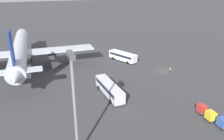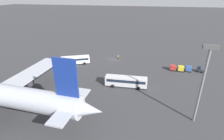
# 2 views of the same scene
# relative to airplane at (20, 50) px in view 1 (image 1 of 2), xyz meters

# --- Properties ---
(ground_plane) EXTENTS (600.00, 600.00, 0.00)m
(ground_plane) POSITION_rel_airplane_xyz_m (-19.53, -41.96, -6.05)
(ground_plane) COLOR #38383A
(airplane) EXTENTS (53.90, 46.78, 16.11)m
(airplane) POSITION_rel_airplane_xyz_m (0.00, 0.00, 0.00)
(airplane) COLOR #B2B7C1
(airplane) RESTS_ON ground
(shuttle_bus_near) EXTENTS (11.20, 7.14, 3.06)m
(shuttle_bus_near) POSITION_rel_airplane_xyz_m (-5.54, -33.64, -4.20)
(shuttle_bus_near) COLOR white
(shuttle_bus_near) RESTS_ON ground
(shuttle_bus_far) EXTENTS (12.58, 3.45, 3.19)m
(shuttle_bus_far) POSITION_rel_airplane_xyz_m (-27.85, -20.05, -4.13)
(shuttle_bus_far) COLOR silver
(shuttle_bus_far) RESTS_ON ground
(worker_person) EXTENTS (0.38, 0.38, 1.74)m
(worker_person) POSITION_rel_airplane_xyz_m (-21.08, -42.84, -5.18)
(worker_person) COLOR #1E1E2D
(worker_person) RESTS_ON ground
(cargo_cart_blue) EXTENTS (2.10, 1.81, 2.06)m
(cargo_cart_blue) POSITION_rel_airplane_xyz_m (-48.18, -35.76, -4.86)
(cargo_cart_blue) COLOR #38383D
(cargo_cart_blue) RESTS_ON ground
(cargo_cart_yellow) EXTENTS (2.10, 1.81, 2.06)m
(cargo_cart_yellow) POSITION_rel_airplane_xyz_m (-45.49, -35.31, -4.86)
(cargo_cart_yellow) COLOR #38383D
(cargo_cart_yellow) RESTS_ON ground
(cargo_cart_red) EXTENTS (2.10, 1.81, 2.06)m
(cargo_cart_red) POSITION_rel_airplane_xyz_m (-42.80, -35.54, -4.86)
(cargo_cart_red) COLOR #38383D
(cargo_cart_red) RESTS_ON ground
(light_pole) EXTENTS (2.80, 0.70, 17.48)m
(light_pole) POSITION_rel_airplane_xyz_m (-44.92, -8.12, 4.68)
(light_pole) COLOR slate
(light_pole) RESTS_ON ground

